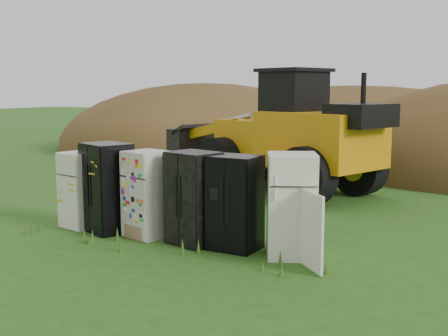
# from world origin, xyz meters

# --- Properties ---
(ground) EXTENTS (120.00, 120.00, 0.00)m
(ground) POSITION_xyz_m (0.00, 0.00, 0.00)
(ground) COLOR #265115
(ground) RESTS_ON ground
(fridge_leftmost) EXTENTS (0.83, 0.81, 1.60)m
(fridge_leftmost) POSITION_xyz_m (-2.34, 0.03, 0.80)
(fridge_leftmost) COLOR white
(fridge_leftmost) RESTS_ON ground
(fridge_black_side) EXTENTS (1.17, 1.06, 1.82)m
(fridge_black_side) POSITION_xyz_m (-1.63, 0.01, 0.91)
(fridge_black_side) COLOR black
(fridge_black_side) RESTS_ON ground
(fridge_sticker) EXTENTS (0.92, 0.88, 1.71)m
(fridge_sticker) POSITION_xyz_m (-0.66, 0.02, 0.86)
(fridge_sticker) COLOR silver
(fridge_sticker) RESTS_ON ground
(fridge_dark_mid) EXTENTS (1.06, 0.95, 1.75)m
(fridge_dark_mid) POSITION_xyz_m (0.42, -0.01, 0.88)
(fridge_dark_mid) COLOR black
(fridge_dark_mid) RESTS_ON ground
(fridge_black_right) EXTENTS (0.89, 0.76, 1.72)m
(fridge_black_right) POSITION_xyz_m (1.27, 0.01, 0.86)
(fridge_black_right) COLOR black
(fridge_black_right) RESTS_ON ground
(fridge_open_door) EXTENTS (1.07, 1.03, 1.82)m
(fridge_open_door) POSITION_xyz_m (2.35, 0.02, 0.91)
(fridge_open_door) COLOR white
(fridge_open_door) RESTS_ON ground
(wheel_loader) EXTENTS (7.73, 5.36, 3.46)m
(wheel_loader) POSITION_xyz_m (-0.52, 6.14, 1.73)
(wheel_loader) COLOR #CA7A0D
(wheel_loader) RESTS_ON ground
(dirt_mound_left) EXTENTS (15.01, 11.26, 6.35)m
(dirt_mound_left) POSITION_xyz_m (-7.13, 14.14, 0.00)
(dirt_mound_left) COLOR #483317
(dirt_mound_left) RESTS_ON ground
(dirt_mound_back) EXTENTS (19.31, 12.88, 6.14)m
(dirt_mound_back) POSITION_xyz_m (-0.98, 17.57, 0.00)
(dirt_mound_back) COLOR #483317
(dirt_mound_back) RESTS_ON ground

